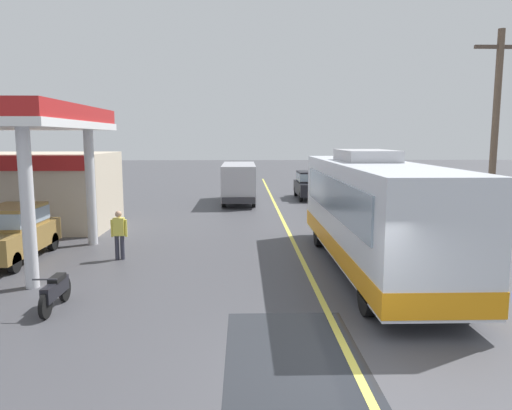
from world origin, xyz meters
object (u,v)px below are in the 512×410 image
object	(u,v)px
car_at_pump	(12,230)
minibus_opposing_lane	(239,180)
coach_bus_main	(372,215)
pedestrian_near_pump	(119,232)
motorcycle_parked_forecourt	(55,291)
car_trailing_behind_bus	(309,184)

from	to	relation	value
car_at_pump	minibus_opposing_lane	distance (m)	15.94
coach_bus_main	minibus_opposing_lane	world-z (taller)	coach_bus_main
car_at_pump	pedestrian_near_pump	distance (m)	3.55
coach_bus_main	pedestrian_near_pump	distance (m)	8.31
motorcycle_parked_forecourt	pedestrian_near_pump	bearing A→B (deg)	85.97
coach_bus_main	pedestrian_near_pump	size ratio (longest dim) A/B	6.65
pedestrian_near_pump	car_trailing_behind_bus	bearing A→B (deg)	61.84
car_at_pump	motorcycle_parked_forecourt	xyz separation A→B (m)	(3.22, -4.76, -0.57)
minibus_opposing_lane	pedestrian_near_pump	bearing A→B (deg)	-105.51
car_at_pump	car_trailing_behind_bus	world-z (taller)	same
car_at_pump	pedestrian_near_pump	xyz separation A→B (m)	(3.55, -0.02, -0.08)
minibus_opposing_lane	car_trailing_behind_bus	world-z (taller)	minibus_opposing_lane
coach_bus_main	car_trailing_behind_bus	distance (m)	17.62
coach_bus_main	car_trailing_behind_bus	size ratio (longest dim) A/B	2.63
coach_bus_main	minibus_opposing_lane	xyz separation A→B (m)	(-4.24, 15.55, -0.25)
car_trailing_behind_bus	coach_bus_main	bearing A→B (deg)	-91.60
car_at_pump	minibus_opposing_lane	bearing A→B (deg)	62.08
car_at_pump	motorcycle_parked_forecourt	distance (m)	5.77
car_at_pump	motorcycle_parked_forecourt	size ratio (longest dim) A/B	2.33
pedestrian_near_pump	minibus_opposing_lane	bearing A→B (deg)	74.49
minibus_opposing_lane	pedestrian_near_pump	world-z (taller)	minibus_opposing_lane
car_at_pump	car_trailing_behind_bus	size ratio (longest dim) A/B	1.00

